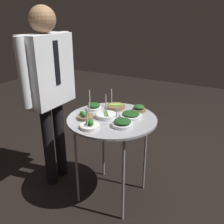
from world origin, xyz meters
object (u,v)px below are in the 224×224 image
Objects in this scene: serving_cart at (112,124)px; bowl_broccoli_mid_left at (90,125)px; bowl_spinach_mid_right at (122,123)px; waiter_figure at (48,79)px; bowl_spinach_near_rim at (139,108)px; bowl_asparagus_front_center at (116,106)px; bowl_asparagus_far_rim at (106,115)px; bowl_spinach_front_left at (94,107)px; bowl_spinach_front_right at (131,115)px; bowl_broccoli_back_right at (85,116)px.

bowl_broccoli_mid_left is (-0.24, 0.05, 0.07)m from serving_cart.
waiter_figure is at bearing 85.92° from bowl_spinach_mid_right.
bowl_asparagus_front_center is at bearing 100.07° from bowl_spinach_near_rim.
bowl_asparagus_far_rim is 1.01× the size of bowl_spinach_front_left.
waiter_figure is (-0.13, 0.72, 0.23)m from bowl_spinach_front_right.
bowl_spinach_front_left is 0.34m from bowl_spinach_front_right.
serving_cart is 4.78× the size of bowl_spinach_mid_right.
waiter_figure reaches higher than bowl_broccoli_mid_left.
bowl_asparagus_far_rim is at bearing -172.50° from bowl_asparagus_front_center.
bowl_asparagus_front_center is at bearing 20.16° from serving_cart.
bowl_spinach_near_rim is (0.47, -0.18, 0.01)m from bowl_broccoli_mid_left.
waiter_figure is at bearing 111.26° from bowl_spinach_near_rim.
bowl_spinach_mid_right is at bearing -86.86° from bowl_broccoli_back_right.
bowl_asparagus_far_rim is 1.03× the size of bowl_spinach_front_right.
waiter_figure is (-0.28, 0.72, 0.23)m from bowl_spinach_near_rim.
bowl_asparagus_front_center is (0.21, 0.03, -0.00)m from bowl_asparagus_far_rim.
bowl_spinach_near_rim is at bearing 1.81° from bowl_spinach_mid_right.
bowl_spinach_front_right is at bearing 4.55° from bowl_spinach_mid_right.
serving_cart is 4.27× the size of bowl_asparagus_far_rim.
bowl_spinach_front_left is at bearing 64.00° from bowl_spinach_mid_right.
bowl_spinach_front_left is 0.19m from bowl_asparagus_front_center.
bowl_broccoli_back_right is 0.81× the size of bowl_spinach_front_right.
bowl_asparagus_front_center is (0.20, 0.07, 0.07)m from serving_cart.
bowl_spinach_front_left is (0.09, 0.17, 0.01)m from bowl_asparagus_far_rim.
bowl_spinach_near_rim reaches higher than bowl_spinach_front_right.
bowl_spinach_front_left is at bearing 27.97° from bowl_broccoli_mid_left.
bowl_asparagus_far_rim is at bearing -1.54° from bowl_broccoli_mid_left.
bowl_spinach_front_right reaches higher than serving_cart.
bowl_spinach_mid_right is at bearing -94.08° from waiter_figure.
bowl_asparagus_far_rim is at bearing -86.75° from waiter_figure.
bowl_spinach_front_right is (-0.12, -0.20, 0.00)m from bowl_asparagus_front_center.
bowl_spinach_mid_right is 0.18m from bowl_spinach_front_right.
bowl_spinach_front_left is 1.02× the size of bowl_spinach_front_right.
bowl_spinach_front_left is 0.20m from bowl_broccoli_back_right.
serving_cart is at bearing 55.25° from bowl_spinach_mid_right.
bowl_broccoli_back_right reaches higher than serving_cart.
serving_cart is 5.20× the size of bowl_broccoli_mid_left.
bowl_broccoli_back_right is 0.96× the size of bowl_broccoli_mid_left.
bowl_broccoli_mid_left is (-0.31, -0.17, -0.01)m from bowl_spinach_front_left.
bowl_spinach_mid_right is 0.77m from waiter_figure.
bowl_broccoli_back_right is 0.09× the size of waiter_figure.
bowl_broccoli_mid_left reaches higher than bowl_spinach_front_right.
bowl_broccoli_back_right reaches higher than bowl_broccoli_mid_left.
bowl_spinach_near_rim is (0.25, -0.17, 0.01)m from bowl_asparagus_far_rim.
bowl_spinach_mid_right is (-0.10, -0.14, 0.08)m from serving_cart.
bowl_asparagus_front_center is 1.21× the size of bowl_broccoli_back_right.
bowl_spinach_near_rim is (0.04, -0.20, 0.01)m from bowl_asparagus_front_center.
bowl_spinach_front_left is 1.11× the size of bowl_spinach_mid_right.
bowl_spinach_front_right is 1.19× the size of bowl_broccoli_mid_left.
bowl_asparagus_front_center is 0.11× the size of waiter_figure.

